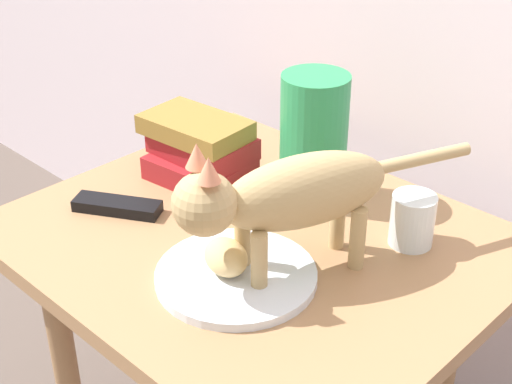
{
  "coord_description": "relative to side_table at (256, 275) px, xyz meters",
  "views": [
    {
      "loc": [
        0.69,
        -0.72,
        1.22
      ],
      "look_at": [
        0.0,
        0.0,
        0.65
      ],
      "focal_mm": 51.52,
      "sensor_mm": 36.0,
      "label": 1
    }
  ],
  "objects": [
    {
      "name": "book_stack",
      "position": [
        -0.21,
        0.07,
        0.14
      ],
      "size": [
        0.21,
        0.15,
        0.12
      ],
      "color": "maroon",
      "rests_on": "side_table"
    },
    {
      "name": "green_vase",
      "position": [
        -0.02,
        0.16,
        0.19
      ],
      "size": [
        0.12,
        0.12,
        0.22
      ],
      "primitive_type": "cylinder",
      "color": "#288C51",
      "rests_on": "side_table"
    },
    {
      "name": "tv_remote",
      "position": [
        -0.22,
        -0.11,
        0.09
      ],
      "size": [
        0.15,
        0.11,
        0.02
      ],
      "primitive_type": "cube",
      "rotation": [
        0.0,
        0.0,
        0.52
      ],
      "color": "black",
      "rests_on": "side_table"
    },
    {
      "name": "cat",
      "position": [
        0.1,
        -0.04,
        0.21
      ],
      "size": [
        0.22,
        0.45,
        0.23
      ],
      "color": "tan",
      "rests_on": "side_table"
    },
    {
      "name": "bread_roll",
      "position": [
        0.05,
        -0.12,
        0.12
      ],
      "size": [
        0.1,
        0.08,
        0.05
      ],
      "primitive_type": "ellipsoid",
      "rotation": [
        0.0,
        0.0,
        2.79
      ],
      "color": "#E0BC7A",
      "rests_on": "plate"
    },
    {
      "name": "plate",
      "position": [
        0.06,
        -0.11,
        0.09
      ],
      "size": [
        0.24,
        0.24,
        0.01
      ],
      "primitive_type": "cylinder",
      "color": "silver",
      "rests_on": "side_table"
    },
    {
      "name": "side_table",
      "position": [
        0.0,
        0.0,
        0.0
      ],
      "size": [
        0.76,
        0.65,
        0.57
      ],
      "color": "#9E724C",
      "rests_on": "ground"
    },
    {
      "name": "candle_jar",
      "position": [
        0.19,
        0.15,
        0.12
      ],
      "size": [
        0.07,
        0.07,
        0.08
      ],
      "color": "silver",
      "rests_on": "side_table"
    }
  ]
}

